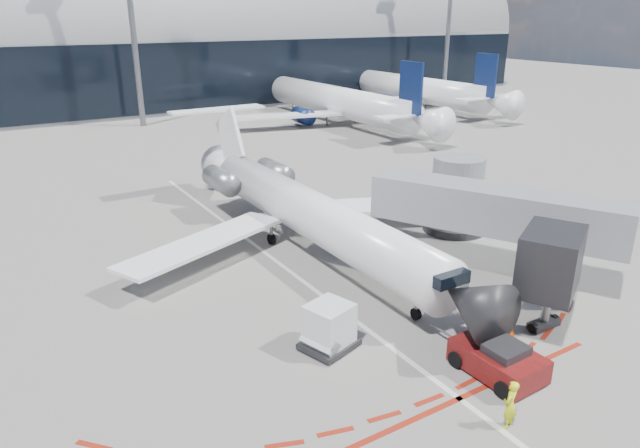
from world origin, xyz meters
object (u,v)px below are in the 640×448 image
regional_jet (303,209)px  pushback_tug (498,360)px  ramp_worker (510,405)px  uld_container (329,327)px

regional_jet → pushback_tug: (-0.06, -15.08, -1.73)m
ramp_worker → uld_container: uld_container is taller
ramp_worker → uld_container: size_ratio=0.69×
regional_jet → ramp_worker: 17.58m
ramp_worker → regional_jet: bearing=-115.7°
pushback_tug → uld_container: bearing=131.4°
regional_jet → uld_container: 11.25m
regional_jet → ramp_worker: bearing=-96.9°
pushback_tug → uld_container: uld_container is taller
regional_jet → pushback_tug: size_ratio=5.20×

